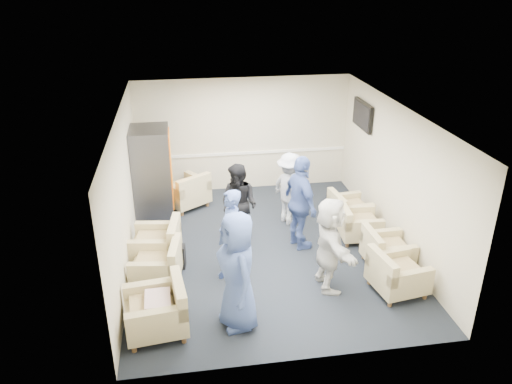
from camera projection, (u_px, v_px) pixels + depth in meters
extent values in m
plane|color=black|center=(265.00, 249.00, 9.59)|extent=(6.00, 6.00, 0.00)
plane|color=white|center=(266.00, 112.00, 8.49)|extent=(6.00, 6.00, 0.00)
cube|color=beige|center=(243.00, 135.00, 11.74)|extent=(5.00, 0.02, 2.70)
cube|color=beige|center=(306.00, 277.00, 6.34)|extent=(5.00, 0.02, 2.70)
cube|color=beige|center=(124.00, 194.00, 8.68)|extent=(0.02, 6.00, 2.70)
cube|color=beige|center=(396.00, 176.00, 9.40)|extent=(0.02, 6.00, 2.70)
cube|color=white|center=(244.00, 153.00, 11.91)|extent=(4.98, 0.04, 0.06)
cube|color=black|center=(363.00, 115.00, 10.72)|extent=(0.07, 1.00, 0.58)
cube|color=black|center=(361.00, 115.00, 10.72)|extent=(0.01, 0.92, 0.50)
cube|color=#4E4E56|center=(364.00, 122.00, 10.79)|extent=(0.04, 0.10, 0.25)
cube|color=tan|center=(156.00, 317.00, 7.32)|extent=(0.96, 0.96, 0.29)
cube|color=#9F8758|center=(155.00, 306.00, 7.24)|extent=(0.66, 0.63, 0.10)
cube|color=tan|center=(179.00, 293.00, 7.27)|extent=(0.24, 0.88, 0.41)
cube|color=tan|center=(157.00, 270.00, 8.49)|extent=(0.90, 0.90, 0.26)
cube|color=#9F8758|center=(156.00, 261.00, 8.41)|extent=(0.62, 0.59, 0.09)
cube|color=tan|center=(175.00, 254.00, 8.36)|extent=(0.24, 0.81, 0.38)
cube|color=tan|center=(156.00, 249.00, 9.10)|extent=(0.96, 0.96, 0.28)
cube|color=#9F8758|center=(155.00, 240.00, 9.02)|extent=(0.66, 0.62, 0.10)
cube|color=tan|center=(174.00, 232.00, 8.97)|extent=(0.26, 0.86, 0.40)
cube|color=tan|center=(398.00, 279.00, 8.25)|extent=(0.92, 0.92, 0.26)
cube|color=#9F8758|center=(399.00, 269.00, 8.18)|extent=(0.63, 0.60, 0.09)
cube|color=tan|center=(382.00, 265.00, 8.03)|extent=(0.25, 0.81, 0.38)
cube|color=tan|center=(387.00, 254.00, 8.97)|extent=(0.79, 0.79, 0.25)
cube|color=#9F8758|center=(388.00, 246.00, 8.90)|extent=(0.55, 0.51, 0.09)
cube|color=tan|center=(372.00, 241.00, 8.79)|extent=(0.15, 0.77, 0.36)
cube|color=tan|center=(359.00, 228.00, 9.89)|extent=(0.82, 0.82, 0.25)
cube|color=#9F8758|center=(360.00, 220.00, 9.82)|extent=(0.56, 0.53, 0.09)
cube|color=tan|center=(344.00, 215.00, 9.73)|extent=(0.18, 0.77, 0.36)
cube|color=tan|center=(350.00, 213.00, 10.49)|extent=(0.84, 0.84, 0.25)
cube|color=#9F8758|center=(350.00, 206.00, 10.42)|extent=(0.58, 0.55, 0.09)
cube|color=tan|center=(337.00, 202.00, 10.28)|extent=(0.21, 0.76, 0.35)
cube|color=tan|center=(185.00, 195.00, 11.24)|extent=(1.20, 1.20, 0.28)
cube|color=#9F8758|center=(185.00, 187.00, 11.16)|extent=(0.80, 0.81, 0.10)
cube|color=tan|center=(194.00, 186.00, 10.86)|extent=(0.80, 0.60, 0.41)
cube|color=#4E4E56|center=(152.00, 174.00, 10.49)|extent=(0.78, 0.94, 1.97)
cube|color=#F43C04|center=(171.00, 168.00, 10.50)|extent=(0.02, 0.80, 1.58)
cube|color=black|center=(174.00, 204.00, 10.84)|extent=(0.02, 0.47, 0.12)
cube|color=black|center=(177.00, 257.00, 8.94)|extent=(0.33, 0.25, 0.43)
sphere|color=black|center=(176.00, 247.00, 8.86)|extent=(0.21, 0.21, 0.21)
cube|color=beige|center=(158.00, 301.00, 7.22)|extent=(0.38, 0.50, 0.14)
imported|color=#3E5496|center=(237.00, 271.00, 7.21)|extent=(0.78, 1.02, 1.86)
imported|color=#3E5496|center=(231.00, 234.00, 8.45)|extent=(0.42, 0.61, 1.63)
imported|color=black|center=(239.00, 205.00, 9.53)|extent=(0.99, 0.97, 1.61)
imported|color=silver|center=(290.00, 189.00, 10.30)|extent=(0.93, 1.14, 1.54)
imported|color=#3E5496|center=(301.00, 203.00, 9.32)|extent=(0.70, 1.16, 1.85)
imported|color=silver|center=(330.00, 244.00, 8.15)|extent=(0.49, 1.52, 1.64)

